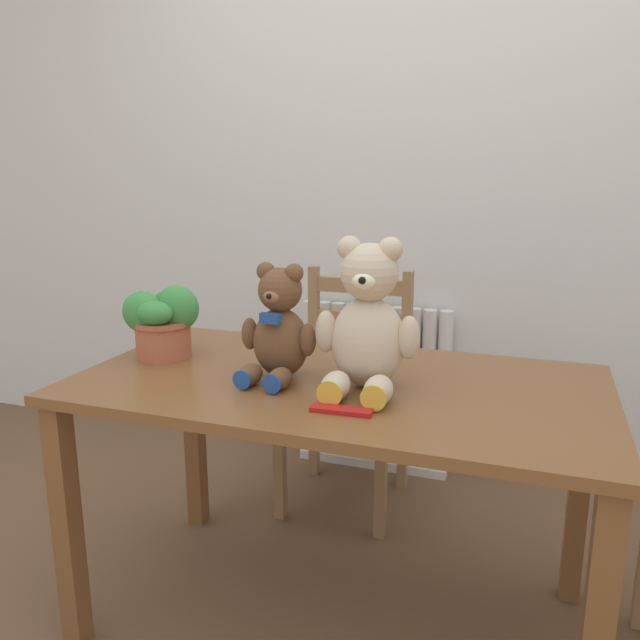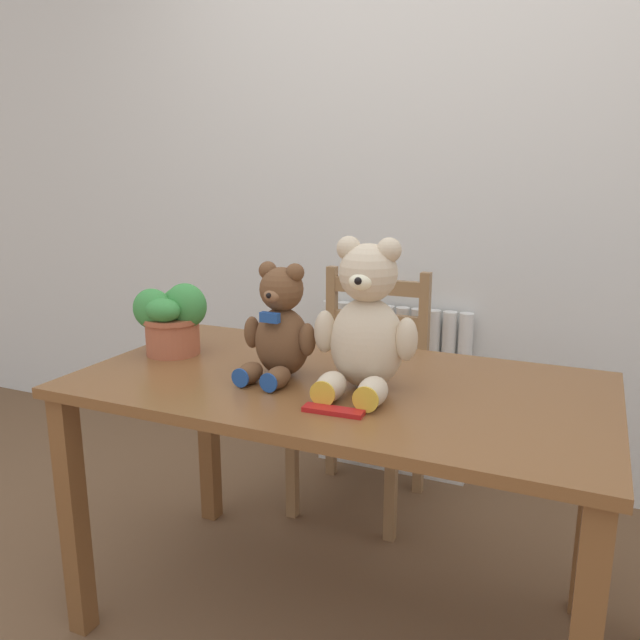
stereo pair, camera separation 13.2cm
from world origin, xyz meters
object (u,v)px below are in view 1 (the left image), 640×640
teddy_bear_left (279,329)px  teddy_bear_right (367,325)px  wooden_chair_behind (349,389)px  potted_plant (162,319)px  chocolate_bar (341,410)px

teddy_bear_left → teddy_bear_right: size_ratio=0.80×
wooden_chair_behind → potted_plant: size_ratio=4.15×
teddy_bear_right → chocolate_bar: 0.26m
teddy_bear_right → potted_plant: bearing=-8.2°
potted_plant → chocolate_bar: size_ratio=1.52×
wooden_chair_behind → potted_plant: bearing=60.5°
teddy_bear_left → teddy_bear_right: 0.26m
wooden_chair_behind → chocolate_bar: wooden_chair_behind is taller
teddy_bear_right → teddy_bear_left: bearing=-3.3°
teddy_bear_left → chocolate_bar: bearing=144.1°
wooden_chair_behind → chocolate_bar: bearing=105.6°
wooden_chair_behind → chocolate_bar: 1.03m
wooden_chair_behind → chocolate_bar: (0.27, -0.95, 0.30)m
teddy_bear_left → teddy_bear_right: (0.25, -0.00, 0.03)m
potted_plant → chocolate_bar: potted_plant is taller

